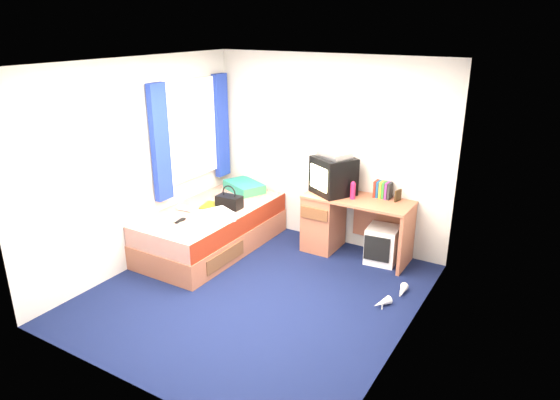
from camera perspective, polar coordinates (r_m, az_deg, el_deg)
The scene contains 20 objects.
ground at distance 5.46m, azimuth -2.83°, elevation -10.59°, with size 3.40×3.40×0.00m, color #0C1438.
room_shell at distance 4.89m, azimuth -3.12°, elevation 4.23°, with size 3.40×3.40×3.40m.
bed at distance 6.41m, azimuth -7.71°, elevation -3.25°, with size 1.01×2.00×0.54m.
pillow at distance 6.90m, azimuth -4.11°, elevation 1.53°, with size 0.56×0.36×0.12m, color #196AA4.
desk at distance 6.29m, azimuth 6.50°, elevation -2.29°, with size 1.30×0.55×0.75m.
storage_cube at distance 6.14m, azimuth 11.60°, elevation -5.02°, with size 0.36×0.36×0.45m, color white.
crt_tv at distance 6.13m, azimuth 6.10°, elevation 2.79°, with size 0.61×0.60×0.46m.
vcr at distance 6.06m, azimuth 6.23°, elevation 5.19°, with size 0.38×0.27×0.07m, color #B1B0B3.
book_row at distance 6.11m, azimuth 11.68°, elevation 1.16°, with size 0.20×0.13×0.20m.
picture_frame at distance 6.03m, azimuth 13.33°, elevation 0.50°, with size 0.02×0.12×0.14m, color #322310.
pink_water_bottle at distance 6.00m, azimuth 8.32°, elevation 1.01°, with size 0.06×0.06×0.19m, color #D61E53.
aerosol_can at distance 6.12m, azimuth 7.71°, elevation 1.40°, with size 0.05×0.05×0.19m, color white.
handbag at distance 6.28m, azimuth -5.82°, elevation -0.15°, with size 0.32×0.19×0.30m.
towel at distance 5.93m, azimuth -6.95°, elevation -1.77°, with size 0.32×0.26×0.11m, color white.
magazine at distance 6.40m, azimuth -7.91°, elevation -0.62°, with size 0.21×0.28×0.01m, color yellow.
water_bottle at distance 6.28m, azimuth -10.81°, elevation -0.94°, with size 0.07×0.07×0.20m, color white.
colour_swatch_fan at distance 5.90m, azimuth -11.23°, elevation -2.63°, with size 0.22×0.06×0.01m, color gold.
remote_control at distance 5.97m, azimuth -11.32°, elevation -2.33°, with size 0.05×0.16×0.02m, color black.
window_assembly at distance 6.51m, azimuth -10.05°, elevation 7.62°, with size 0.11×1.42×1.40m.
white_heels at distance 5.44m, azimuth 12.73°, elevation -10.73°, with size 0.25×0.58×0.09m.
Camera 1 is at (2.65, -3.89, 2.77)m, focal length 32.00 mm.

